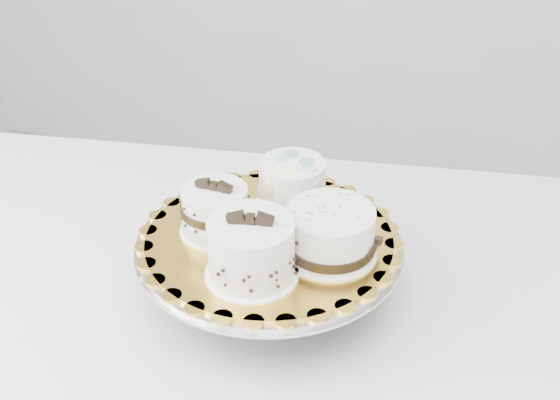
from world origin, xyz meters
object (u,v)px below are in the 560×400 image
(cake_board, at_px, (269,238))
(cake_stand, at_px, (269,257))
(cake_ribbon, at_px, (331,234))
(table, at_px, (245,329))
(cake_swirl, at_px, (251,251))
(cake_banded, at_px, (216,211))
(cake_dots, at_px, (292,184))

(cake_board, bearing_deg, cake_stand, 0.00)
(cake_ribbon, bearing_deg, table, -167.70)
(table, relative_size, cake_stand, 3.73)
(table, distance_m, cake_stand, 0.14)
(cake_stand, xyz_separation_m, cake_swirl, (0.01, -0.09, 0.08))
(cake_banded, distance_m, cake_ribbon, 0.17)
(table, relative_size, cake_dots, 11.79)
(cake_board, xyz_separation_m, cake_swirl, (0.01, -0.09, 0.04))
(table, height_order, cake_board, cake_board)
(cake_stand, bearing_deg, cake_swirl, -86.06)
(cake_dots, bearing_deg, cake_swirl, -77.56)
(cake_banded, relative_size, cake_dots, 0.87)
(table, bearing_deg, cake_stand, 11.34)
(table, bearing_deg, cake_banded, 164.19)
(cake_swirl, bearing_deg, cake_ribbon, 30.84)
(table, distance_m, cake_dots, 0.24)
(table, xyz_separation_m, cake_board, (0.04, 0.01, 0.17))
(cake_swirl, distance_m, cake_banded, 0.12)
(cake_stand, height_order, cake_swirl, cake_swirl)
(cake_banded, xyz_separation_m, cake_dots, (0.08, 0.10, 0.01))
(cake_banded, relative_size, cake_ribbon, 0.74)
(table, bearing_deg, cake_board, 11.34)
(cake_banded, bearing_deg, cake_swirl, -41.51)
(cake_board, bearing_deg, cake_banded, -173.72)
(cake_stand, bearing_deg, table, -159.85)
(cake_banded, xyz_separation_m, cake_ribbon, (0.17, -0.00, 0.00))
(cake_swirl, xyz_separation_m, cake_banded, (-0.08, 0.08, -0.01))
(cake_board, bearing_deg, cake_swirl, -86.06)
(table, bearing_deg, cake_ribbon, -7.06)
(cake_board, bearing_deg, cake_dots, 86.27)
(cake_dots, bearing_deg, cake_stand, -81.37)
(table, height_order, cake_dots, cake_dots)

